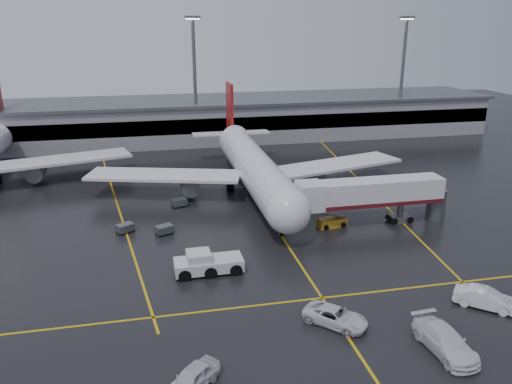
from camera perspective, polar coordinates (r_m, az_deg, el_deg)
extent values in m
plane|color=black|center=(67.95, 1.29, -2.56)|extent=(220.00, 220.00, 0.00)
cube|color=gold|center=(67.95, 1.29, -2.55)|extent=(0.25, 90.00, 0.02)
cube|color=gold|center=(48.90, 7.41, -11.68)|extent=(60.00, 0.25, 0.02)
cube|color=gold|center=(75.85, -15.39, -0.94)|extent=(9.99, 69.35, 0.02)
cube|color=gold|center=(82.51, 11.90, 0.92)|extent=(7.57, 69.64, 0.02)
cube|color=gray|center=(112.48, -4.43, 8.06)|extent=(120.00, 18.00, 8.00)
cube|color=black|center=(103.83, -3.76, 7.47)|extent=(120.00, 0.40, 3.00)
cube|color=#595B60|center=(111.78, -4.48, 10.23)|extent=(122.00, 19.00, 0.60)
cylinder|color=#595B60|center=(104.75, -6.85, 11.90)|extent=(0.70, 0.70, 25.00)
cube|color=#595B60|center=(104.05, -7.13, 18.86)|extent=(3.00, 1.20, 0.50)
cube|color=#FFE5B2|center=(104.05, -7.12, 18.70)|extent=(2.60, 0.90, 0.20)
cylinder|color=#595B60|center=(117.84, 16.00, 12.07)|extent=(0.70, 0.70, 25.00)
cube|color=#595B60|center=(117.22, 16.58, 18.24)|extent=(3.00, 1.20, 0.50)
cube|color=#FFE5B2|center=(117.22, 16.56, 18.09)|extent=(2.60, 0.90, 0.20)
cylinder|color=silver|center=(74.01, -0.12, 2.67)|extent=(5.20, 36.00, 5.20)
sphere|color=silver|center=(57.42, 3.64, -2.17)|extent=(5.20, 5.20, 5.20)
cone|color=silver|center=(93.90, -2.82, 6.47)|extent=(4.94, 8.00, 4.94)
cube|color=maroon|center=(93.97, -2.97, 9.52)|extent=(0.50, 5.50, 8.50)
cube|color=silver|center=(93.86, -2.82, 6.59)|extent=(14.00, 3.00, 0.25)
cube|color=silver|center=(74.67, -10.25, 1.87)|extent=(22.80, 11.83, 0.40)
cube|color=silver|center=(79.68, 8.77, 3.02)|extent=(22.80, 11.83, 0.40)
cylinder|color=#595B60|center=(74.30, -7.47, 0.80)|extent=(2.60, 4.50, 2.60)
cylinder|color=#595B60|center=(78.01, 6.57, 1.71)|extent=(2.60, 4.50, 2.60)
cylinder|color=#595B60|center=(61.29, 2.82, -4.00)|extent=(0.56, 0.56, 2.00)
cylinder|color=#595B60|center=(77.20, -2.91, 0.85)|extent=(0.56, 0.56, 2.00)
cylinder|color=#595B60|center=(78.42, 1.71, 1.15)|extent=(0.56, 0.56, 2.00)
cylinder|color=black|center=(61.50, 2.81, -4.47)|extent=(0.40, 1.10, 1.10)
cylinder|color=black|center=(77.34, -2.90, 0.53)|extent=(1.00, 1.40, 1.40)
cylinder|color=black|center=(78.56, 1.71, 0.84)|extent=(1.00, 1.40, 1.40)
cone|color=silver|center=(107.94, -26.67, 6.12)|extent=(4.94, 8.00, 4.94)
cube|color=silver|center=(107.90, -26.69, 6.22)|extent=(14.00, 3.00, 0.25)
cube|color=silver|center=(87.37, -21.14, 3.35)|extent=(22.80, 11.83, 0.40)
cylinder|color=#595B60|center=(87.41, -23.38, 2.12)|extent=(2.60, 4.50, 2.60)
cube|color=silver|center=(64.95, 12.93, 0.07)|extent=(18.00, 3.20, 3.00)
cube|color=#511016|center=(65.36, 12.84, -1.02)|extent=(18.00, 3.30, 0.50)
cube|color=silver|center=(62.01, 6.03, -0.44)|extent=(3.00, 3.40, 3.30)
cylinder|color=#595B60|center=(67.64, 15.83, -2.04)|extent=(0.80, 0.80, 3.00)
cube|color=#595B60|center=(68.00, 15.75, -2.86)|extent=(2.60, 1.60, 0.90)
cylinder|color=#595B60|center=(69.90, 19.50, -1.31)|extent=(2.40, 2.40, 4.00)
cylinder|color=black|center=(67.51, 14.92, -2.95)|extent=(0.90, 1.80, 0.90)
cylinder|color=black|center=(68.51, 16.57, -2.78)|extent=(0.90, 1.80, 0.90)
cube|color=silver|center=(52.82, -5.32, -8.07)|extent=(7.03, 2.94, 1.19)
cube|color=silver|center=(52.28, -6.44, -7.19)|extent=(2.44, 2.44, 1.00)
cube|color=black|center=(52.28, -6.44, -7.19)|extent=(2.20, 2.20, 0.90)
cylinder|color=black|center=(52.74, -8.12, -8.66)|extent=(1.36, 3.01, 1.29)
cylinder|color=black|center=(52.98, -5.31, -8.41)|extent=(1.36, 3.01, 1.29)
cylinder|color=black|center=(53.35, -2.53, -8.14)|extent=(1.36, 3.01, 1.29)
cube|color=#C38B1A|center=(64.67, 8.50, -3.37)|extent=(3.82, 2.05, 1.11)
cube|color=#595B60|center=(64.29, 8.54, -2.49)|extent=(3.60, 1.43, 1.27)
cylinder|color=black|center=(64.22, 7.54, -3.73)|extent=(0.96, 1.80, 0.71)
cylinder|color=black|center=(65.34, 9.42, -3.42)|extent=(0.96, 1.80, 0.71)
imported|color=silver|center=(44.91, 8.89, -13.61)|extent=(5.72, 5.71, 1.54)
imported|color=silver|center=(43.79, 20.41, -15.35)|extent=(3.08, 6.64, 1.88)
imported|color=white|center=(51.03, 24.32, -10.82)|extent=(5.36, 4.97, 1.79)
imported|color=silver|center=(38.20, -7.17, -20.00)|extent=(4.74, 4.68, 1.62)
cube|color=#595B60|center=(62.68, -10.24, -4.10)|extent=(2.35, 1.97, 0.90)
cylinder|color=black|center=(62.14, -10.68, -4.81)|extent=(0.40, 0.20, 0.40)
cylinder|color=black|center=(62.74, -9.35, -4.49)|extent=(0.40, 0.20, 0.40)
cylinder|color=black|center=(62.99, -11.06, -4.50)|extent=(0.40, 0.20, 0.40)
cylinder|color=black|center=(63.58, -9.75, -4.20)|extent=(0.40, 0.20, 0.40)
cube|color=#595B60|center=(64.16, -14.46, -3.87)|extent=(2.38, 2.14, 0.90)
cylinder|color=black|center=(63.59, -14.83, -4.57)|extent=(0.40, 0.20, 0.40)
cylinder|color=black|center=(64.28, -13.58, -4.21)|extent=(0.40, 0.20, 0.40)
cylinder|color=black|center=(64.41, -15.26, -4.30)|extent=(0.40, 0.20, 0.40)
cylinder|color=black|center=(65.09, -14.03, -3.95)|extent=(0.40, 0.20, 0.40)
cube|color=#595B60|center=(71.45, -8.60, -1.13)|extent=(2.31, 1.87, 0.90)
cylinder|color=black|center=(70.90, -9.03, -1.72)|extent=(0.40, 0.20, 0.40)
cylinder|color=black|center=(71.46, -7.84, -1.49)|extent=(0.40, 0.20, 0.40)
cylinder|color=black|center=(71.77, -9.33, -1.48)|extent=(0.40, 0.20, 0.40)
cylinder|color=black|center=(72.33, -8.16, -1.26)|extent=(0.40, 0.20, 0.40)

